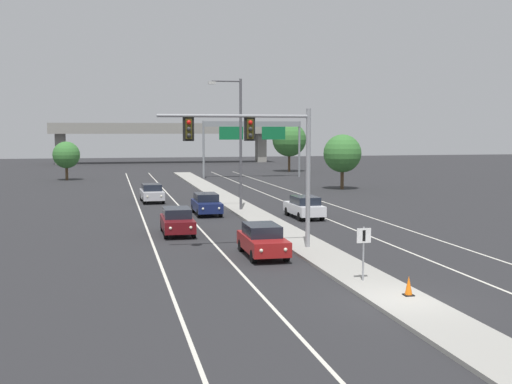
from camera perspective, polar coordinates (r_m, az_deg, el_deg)
The scene contains 20 objects.
ground_plane at distance 24.19m, azimuth 12.75°, elevation -9.56°, with size 260.00×260.00×0.00m, color #28282B.
median_island at distance 40.82m, azimuth 1.80°, elevation -3.19°, with size 2.40×110.00×0.15m, color #9E9B93.
lane_stripe_oncoming_center at distance 46.79m, azimuth -5.96°, elevation -2.20°, with size 0.14×100.00×0.01m, color silver.
lane_stripe_receding_center at distance 48.79m, azimuth 5.08°, elevation -1.88°, with size 0.14×100.00×0.01m, color silver.
edge_stripe_left at distance 46.52m, azimuth -10.00°, elevation -2.30°, with size 0.14×100.00×0.01m, color silver.
edge_stripe_right at distance 49.90m, azimuth 8.69°, elevation -1.75°, with size 0.14×100.00×0.01m, color silver.
overhead_signal_mast at distance 32.70m, azimuth 0.50°, elevation 3.92°, with size 7.86×0.44×7.20m.
median_sign_post at distance 26.40m, azimuth 9.52°, elevation -4.71°, with size 0.60×0.10×2.20m.
street_lamp_median at distance 49.34m, azimuth -1.62°, elevation 4.97°, with size 2.58×0.28×10.00m.
car_oncoming_red at distance 31.91m, azimuth 0.59°, elevation -4.27°, with size 1.85×4.48×1.58m.
car_oncoming_darkred at distance 38.92m, azimuth -7.00°, elevation -2.55°, with size 1.88×4.49×1.58m.
car_oncoming_navy at distance 47.76m, azimuth -4.42°, elevation -1.04°, with size 1.82×4.47×1.58m.
car_oncoming_silver at distance 56.78m, azimuth -9.22°, elevation -0.06°, with size 1.93×4.51×1.58m.
car_receding_white at distance 45.91m, azimuth 4.31°, elevation -1.30°, with size 1.91×4.50×1.58m.
traffic_cone_median_nose at distance 24.58m, azimuth 13.38°, elevation -8.11°, with size 0.36×0.36×0.74m.
highway_sign_gantry at distance 85.18m, azimuth -0.33°, elevation 5.42°, with size 13.28×0.42×7.50m.
overpass_bridge at distance 125.33m, azimuth -8.17°, elevation 5.20°, with size 42.40×6.40×7.65m.
tree_far_right_c at distance 97.88m, azimuth 2.97°, elevation 4.65°, with size 5.14×5.14×7.44m.
tree_far_right_b at distance 68.81m, azimuth 7.67°, elevation 3.40°, with size 4.03×4.03×5.83m.
tree_far_left_c at distance 84.19m, azimuth -16.47°, elevation 3.17°, with size 3.37×3.37×4.88m.
Camera 1 is at (-10.18, -21.05, 6.21)m, focal length 45.11 mm.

